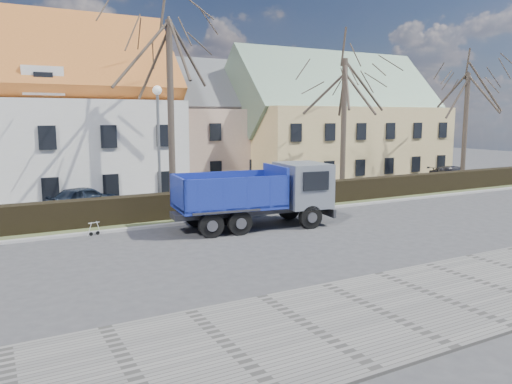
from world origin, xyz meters
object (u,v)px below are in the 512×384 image
streetlight (159,151)px  cart_frame (90,229)px  parked_car_a (85,198)px  parked_car_b (454,174)px  dump_truck (249,196)px

streetlight → cart_frame: bearing=-146.6°
cart_frame → streetlight: bearing=33.4°
cart_frame → parked_car_a: bearing=81.4°
streetlight → parked_car_b: (25.64, 2.64, -2.80)m
cart_frame → parked_car_a: 6.37m
cart_frame → parked_car_a: parked_car_a is taller
cart_frame → parked_car_b: 30.24m
cart_frame → parked_car_a: (0.95, 6.29, 0.37)m
streetlight → cart_frame: size_ratio=9.46×
dump_truck → parked_car_b: (22.85, 7.30, -0.91)m
cart_frame → dump_truck: bearing=-15.7°
streetlight → parked_car_b: streetlight is taller
dump_truck → parked_car_a: bearing=132.7°
streetlight → parked_car_b: size_ratio=1.58×
dump_truck → parked_car_a: 10.20m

